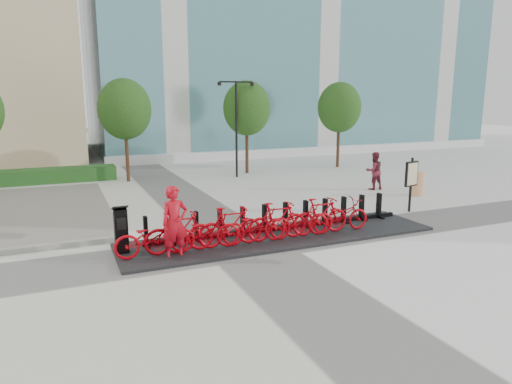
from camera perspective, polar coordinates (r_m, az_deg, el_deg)
name	(u,v)px	position (r m, az deg, el deg)	size (l,w,h in m)	color
ground	(245,246)	(13.01, -1.42, -6.75)	(120.00, 120.00, 0.00)	silver
glass_building	(281,6)	(42.57, 3.18, 22.23)	(32.00, 16.00, 24.00)	#396A74
hedge_b	(53,175)	(24.94, -24.05, 1.92)	(6.00, 1.20, 0.70)	#2D5722
tree_1	(125,109)	(23.67, -16.11, 9.90)	(2.60, 2.60, 5.10)	#3B2B17
tree_2	(247,108)	(25.36, -1.16, 10.42)	(2.60, 2.60, 5.10)	#3B2B17
tree_3	(339,108)	(28.19, 10.39, 10.34)	(2.60, 2.60, 5.10)	#3B2B17
streetlamp	(236,118)	(24.07, -2.47, 9.26)	(2.00, 0.20, 5.00)	black
dock_pad	(281,236)	(13.77, 3.15, -5.55)	(9.60, 2.40, 0.08)	black
dock_rail_posts	(276,217)	(14.08, 2.52, -3.20)	(8.02, 0.50, 0.85)	black
bike_0	(152,237)	(12.10, -12.89, -5.56)	(0.67, 1.92, 1.01)	#AB010A
bike_1	(179,232)	(12.23, -9.57, -4.98)	(0.53, 1.87, 1.12)	#AB010A
bike_2	(205,231)	(12.42, -6.33, -4.89)	(0.67, 1.92, 1.01)	#AB010A
bike_3	(230,226)	(12.63, -3.21, -4.30)	(0.53, 1.87, 1.12)	#AB010A
bike_4	(254,225)	(12.90, -0.20, -4.20)	(0.67, 1.92, 1.01)	#AB010A
bike_5	(277,221)	(13.17, 2.69, -3.62)	(0.53, 1.87, 1.12)	#AB010A
bike_6	(299,220)	(13.51, 5.43, -3.52)	(0.67, 1.92, 1.01)	#AB010A
bike_7	(320,216)	(13.85, 8.05, -2.97)	(0.53, 1.87, 1.12)	#AB010A
bike_8	(341,215)	(14.24, 10.52, -2.88)	(0.67, 1.92, 1.01)	#AB010A
kiosk	(121,230)	(12.57, -16.51, -4.55)	(0.40, 0.34, 1.30)	black
worker_red	(175,223)	(11.90, -10.11, -3.83)	(0.70, 0.46, 1.93)	red
pedestrian	(374,171)	(21.57, 14.53, 2.58)	(0.84, 0.65, 1.73)	maroon
construction_barrel	(418,184)	(20.81, 19.58, 1.00)	(0.54, 0.54, 1.04)	orange
map_sign	(411,176)	(17.55, 18.86, 1.89)	(0.66, 0.25, 2.01)	black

